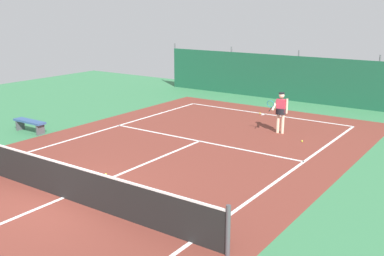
{
  "coord_description": "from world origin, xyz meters",
  "views": [
    {
      "loc": [
        9.15,
        -7.18,
        4.86
      ],
      "look_at": [
        0.6,
        5.06,
        0.9
      ],
      "focal_mm": 42.62,
      "sensor_mm": 36.0,
      "label": 1
    }
  ],
  "objects_px": {
    "tennis_player": "(281,110)",
    "parked_car": "(328,80)",
    "tennis_net": "(62,180)",
    "tennis_ball_near_player": "(302,141)",
    "courtside_bench": "(30,123)",
    "tennis_ball_midcourt": "(106,174)",
    "tennis_ball_by_sideline": "(260,113)"
  },
  "relations": [
    {
      "from": "tennis_player",
      "to": "parked_car",
      "type": "distance_m",
      "value": 9.52
    },
    {
      "from": "tennis_ball_midcourt",
      "to": "tennis_ball_by_sideline",
      "type": "relative_size",
      "value": 1.0
    },
    {
      "from": "tennis_ball_by_sideline",
      "to": "courtside_bench",
      "type": "xyz_separation_m",
      "value": [
        -6.11,
        -8.23,
        0.34
      ]
    },
    {
      "from": "tennis_player",
      "to": "tennis_ball_midcourt",
      "type": "bearing_deg",
      "value": 69.36
    },
    {
      "from": "tennis_ball_midcourt",
      "to": "tennis_ball_by_sideline",
      "type": "xyz_separation_m",
      "value": [
        0.09,
        9.98,
        0.0
      ]
    },
    {
      "from": "tennis_player",
      "to": "tennis_ball_near_player",
      "type": "height_order",
      "value": "tennis_player"
    },
    {
      "from": "tennis_ball_midcourt",
      "to": "parked_car",
      "type": "distance_m",
      "value": 16.83
    },
    {
      "from": "tennis_ball_by_sideline",
      "to": "courtside_bench",
      "type": "height_order",
      "value": "courtside_bench"
    },
    {
      "from": "tennis_ball_midcourt",
      "to": "tennis_ball_near_player",
      "type": "bearing_deg",
      "value": 62.57
    },
    {
      "from": "tennis_net",
      "to": "parked_car",
      "type": "height_order",
      "value": "parked_car"
    },
    {
      "from": "tennis_net",
      "to": "courtside_bench",
      "type": "bearing_deg",
      "value": 150.45
    },
    {
      "from": "parked_car",
      "to": "courtside_bench",
      "type": "height_order",
      "value": "parked_car"
    },
    {
      "from": "parked_car",
      "to": "courtside_bench",
      "type": "bearing_deg",
      "value": 62.65
    },
    {
      "from": "parked_car",
      "to": "tennis_ball_near_player",
      "type": "bearing_deg",
      "value": 101.59
    },
    {
      "from": "parked_car",
      "to": "tennis_player",
      "type": "bearing_deg",
      "value": 95.5
    },
    {
      "from": "tennis_ball_midcourt",
      "to": "parked_car",
      "type": "height_order",
      "value": "parked_car"
    },
    {
      "from": "tennis_ball_by_sideline",
      "to": "tennis_ball_midcourt",
      "type": "bearing_deg",
      "value": -90.52
    },
    {
      "from": "tennis_ball_by_sideline",
      "to": "parked_car",
      "type": "bearing_deg",
      "value": 82.81
    },
    {
      "from": "tennis_player",
      "to": "courtside_bench",
      "type": "xyz_separation_m",
      "value": [
        -8.29,
        -5.61,
        -0.59
      ]
    },
    {
      "from": "tennis_ball_near_player",
      "to": "courtside_bench",
      "type": "bearing_deg",
      "value": -152.46
    },
    {
      "from": "tennis_player",
      "to": "parked_car",
      "type": "xyz_separation_m",
      "value": [
        -1.32,
        9.42,
        -0.12
      ]
    },
    {
      "from": "tennis_net",
      "to": "tennis_player",
      "type": "relative_size",
      "value": 6.17
    },
    {
      "from": "parked_car",
      "to": "courtside_bench",
      "type": "xyz_separation_m",
      "value": [
        -6.97,
        -15.04,
        -0.46
      ]
    },
    {
      "from": "tennis_player",
      "to": "tennis_ball_midcourt",
      "type": "height_order",
      "value": "tennis_player"
    },
    {
      "from": "tennis_ball_midcourt",
      "to": "courtside_bench",
      "type": "relative_size",
      "value": 0.04
    },
    {
      "from": "tennis_ball_near_player",
      "to": "tennis_ball_midcourt",
      "type": "relative_size",
      "value": 1.0
    },
    {
      "from": "tennis_net",
      "to": "tennis_ball_near_player",
      "type": "distance_m",
      "value": 9.12
    },
    {
      "from": "tennis_ball_near_player",
      "to": "tennis_ball_by_sideline",
      "type": "bearing_deg",
      "value": 135.99
    },
    {
      "from": "tennis_player",
      "to": "tennis_ball_by_sideline",
      "type": "height_order",
      "value": "tennis_player"
    },
    {
      "from": "tennis_ball_near_player",
      "to": "parked_car",
      "type": "xyz_separation_m",
      "value": [
        -2.53,
        10.08,
        0.81
      ]
    },
    {
      "from": "tennis_net",
      "to": "tennis_ball_midcourt",
      "type": "bearing_deg",
      "value": 99.07
    },
    {
      "from": "tennis_player",
      "to": "parked_car",
      "type": "relative_size",
      "value": 0.38
    }
  ]
}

